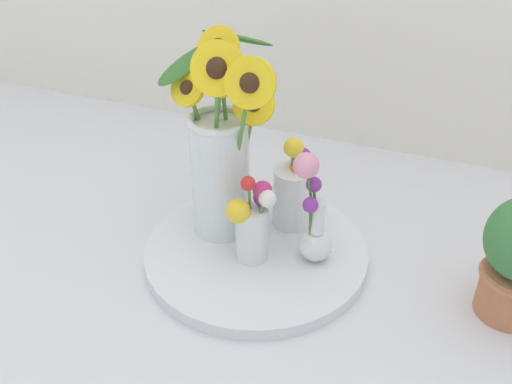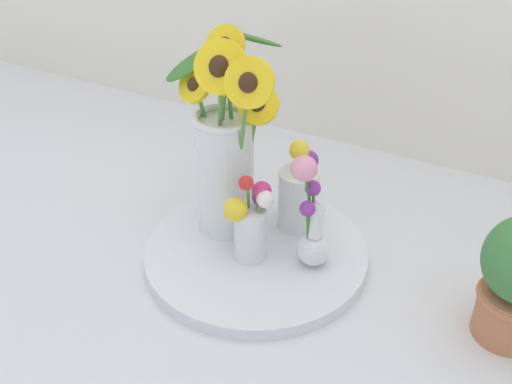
{
  "view_description": "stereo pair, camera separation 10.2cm",
  "coord_description": "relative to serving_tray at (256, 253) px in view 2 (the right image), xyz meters",
  "views": [
    {
      "loc": [
        0.29,
        -0.76,
        0.71
      ],
      "look_at": [
        -0.01,
        0.03,
        0.15
      ],
      "focal_mm": 42.0,
      "sensor_mm": 36.0,
      "label": 1
    },
    {
      "loc": [
        0.38,
        -0.72,
        0.71
      ],
      "look_at": [
        -0.01,
        0.03,
        0.15
      ],
      "focal_mm": 42.0,
      "sensor_mm": 36.0,
      "label": 2
    }
  ],
  "objects": [
    {
      "name": "vase_bulb_right",
      "position": [
        0.1,
        0.01,
        0.09
      ],
      "size": [
        0.07,
        0.06,
        0.21
      ],
      "color": "white",
      "rests_on": "serving_tray"
    },
    {
      "name": "ground_plane",
      "position": [
        0.01,
        -0.03,
        -0.01
      ],
      "size": [
        6.0,
        6.0,
        0.0
      ],
      "primitive_type": "plane",
      "color": "silver"
    },
    {
      "name": "vase_small_center",
      "position": [
        0.0,
        -0.03,
        0.09
      ],
      "size": [
        0.08,
        0.08,
        0.17
      ],
      "color": "white",
      "rests_on": "serving_tray"
    },
    {
      "name": "mason_jar_sunflowers",
      "position": [
        -0.08,
        0.04,
        0.17
      ],
      "size": [
        0.25,
        0.19,
        0.38
      ],
      "color": "silver",
      "rests_on": "serving_tray"
    },
    {
      "name": "vase_small_back",
      "position": [
        0.04,
        0.1,
        0.09
      ],
      "size": [
        0.07,
        0.08,
        0.18
      ],
      "color": "white",
      "rests_on": "serving_tray"
    },
    {
      "name": "serving_tray",
      "position": [
        0.0,
        0.0,
        0.0
      ],
      "size": [
        0.4,
        0.4,
        0.02
      ],
      "color": "silver",
      "rests_on": "ground_plane"
    }
  ]
}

